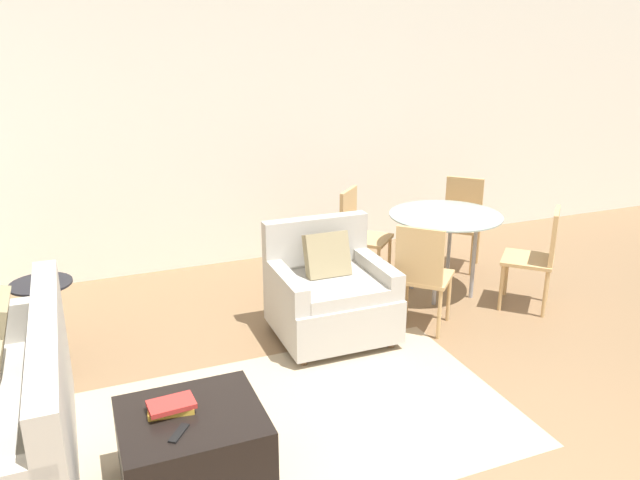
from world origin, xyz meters
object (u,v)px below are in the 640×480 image
Objects in this scene: book_stack at (171,406)px; dining_chair_far_right at (461,216)px; armchair at (330,294)px; dining_chair_near_right at (539,252)px; dining_table at (445,225)px; tv_remote_primary at (179,433)px; dining_chair_far_left at (358,229)px; ottoman at (193,447)px; side_table at (44,306)px; dining_chair_near_left at (422,271)px.

dining_chair_far_right reaches higher than book_stack.
dining_chair_near_right reaches higher than armchair.
dining_table is 0.84m from dining_chair_near_right.
armchair is at bearing -163.62° from dining_table.
dining_table reaches higher than tv_remote_primary.
book_stack is at bearing -133.62° from dining_chair_far_left.
ottoman is 0.73× the size of dining_table.
dining_chair_near_right is at bearing 21.29° from tv_remote_primary.
tv_remote_primary is at bearing -145.51° from dining_table.
tv_remote_primary is 0.15× the size of dining_table.
armchair is 1.00× the size of dining_chair_far_left.
side_table is at bearing -168.95° from dining_chair_far_left.
side_table is at bearing 110.22° from book_stack.
dining_table is at bearing -45.00° from dining_chair_far_left.
tv_remote_primary is at bearing -158.71° from dining_chair_near_right.
ottoman is 4.99× the size of tv_remote_primary.
dining_chair_near_left is (2.14, 1.08, 0.04)m from book_stack.
dining_chair_near_left and dining_chair_far_left have the same top height.
dining_chair_near_right is 1.65m from dining_chair_far_left.
dining_chair_near_left is at bearing 29.12° from ottoman.
side_table is at bearing -172.17° from dining_chair_far_right.
dining_chair_far_left reaches higher than side_table.
tv_remote_primary is (0.00, -0.21, -0.03)m from book_stack.
armchair is at bearing 163.75° from dining_chair_near_left.
armchair is at bearing 41.81° from book_stack.
ottoman is at bearing -131.66° from dining_chair_far_left.
dining_chair_near_left is at bearing -135.00° from dining_table.
book_stack is at bearing 144.50° from ottoman.
dining_chair_far_left is at bearing 48.34° from ottoman.
dining_chair_far_left reaches higher than dining_table.
book_stack is 0.41× the size of side_table.
dining_chair_near_left reaches higher than ottoman.
book_stack is 0.28× the size of dining_chair_near_right.
armchair is 1.89m from dining_chair_near_right.
ottoman is 3.18m from dining_table.
side_table is 3.99m from dining_chair_near_right.
side_table is at bearing 170.99° from dining_chair_near_right.
dining_table is at bearing 31.43° from book_stack.
tv_remote_primary is at bearing -143.42° from dining_chair_far_right.
dining_chair_near_left and dining_chair_near_right have the same top height.
dining_chair_near_left is at bearing -12.69° from side_table.
ottoman is 3.98m from dining_chair_far_right.
dining_chair_far_right is at bearing 45.00° from dining_chair_near_left.
dining_table is 1.12× the size of dining_chair_near_right.
armchair is at bearing 173.74° from dining_chair_near_right.
ottoman is at bearing -35.50° from book_stack.
side_table is (-0.63, 1.91, -0.02)m from tv_remote_primary.
book_stack reaches higher than ottoman.
tv_remote_primary is at bearing -131.10° from dining_chair_far_left.
book_stack is 3.20m from dining_table.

